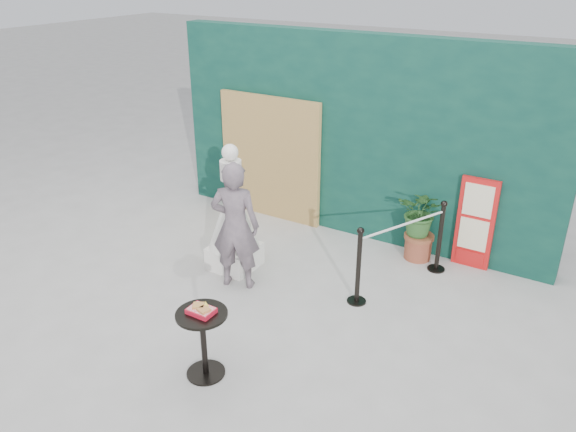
{
  "coord_description": "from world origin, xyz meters",
  "views": [
    {
      "loc": [
        3.29,
        -4.21,
        3.92
      ],
      "look_at": [
        0.0,
        1.2,
        1.0
      ],
      "focal_mm": 35.0,
      "sensor_mm": 36.0,
      "label": 1
    }
  ],
  "objects": [
    {
      "name": "cafe_table",
      "position": [
        0.17,
        -0.72,
        0.5
      ],
      "size": [
        0.52,
        0.52,
        0.75
      ],
      "color": "black",
      "rests_on": "ground"
    },
    {
      "name": "bamboo_fence",
      "position": [
        -1.4,
        2.94,
        1.0
      ],
      "size": [
        1.8,
        0.08,
        2.0
      ],
      "primitive_type": "cube",
      "color": "tan",
      "rests_on": "ground"
    },
    {
      "name": "planter",
      "position": [
        1.2,
        2.79,
        0.62
      ],
      "size": [
        0.62,
        0.54,
        1.06
      ],
      "color": "brown",
      "rests_on": "ground"
    },
    {
      "name": "statue",
      "position": [
        -0.89,
        1.23,
        0.72
      ],
      "size": [
        0.69,
        0.69,
        1.78
      ],
      "color": "white",
      "rests_on": "ground"
    },
    {
      "name": "ground",
      "position": [
        0.0,
        0.0,
        0.0
      ],
      "size": [
        60.0,
        60.0,
        0.0
      ],
      "primitive_type": "plane",
      "color": "#ADAAA5",
      "rests_on": "ground"
    },
    {
      "name": "food_basket",
      "position": [
        0.18,
        -0.72,
        0.79
      ],
      "size": [
        0.26,
        0.19,
        0.11
      ],
      "color": "red",
      "rests_on": "cafe_table"
    },
    {
      "name": "stanchion_barrier",
      "position": [
        1.24,
        1.96,
        0.49
      ],
      "size": [
        0.84,
        1.54,
        1.03
      ],
      "color": "black",
      "rests_on": "ground"
    },
    {
      "name": "menu_board",
      "position": [
        1.9,
        2.95,
        0.65
      ],
      "size": [
        0.5,
        0.07,
        1.3
      ],
      "color": "red",
      "rests_on": "ground"
    },
    {
      "name": "woman",
      "position": [
        -0.58,
        0.88,
        0.85
      ],
      "size": [
        0.72,
        0.6,
        1.7
      ],
      "primitive_type": "imported",
      "rotation": [
        0.0,
        0.0,
        3.49
      ],
      "color": "slate",
      "rests_on": "ground"
    },
    {
      "name": "back_wall",
      "position": [
        0.0,
        3.15,
        1.5
      ],
      "size": [
        6.0,
        0.3,
        3.0
      ],
      "primitive_type": "cube",
      "color": "#0A2F2A",
      "rests_on": "ground"
    }
  ]
}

